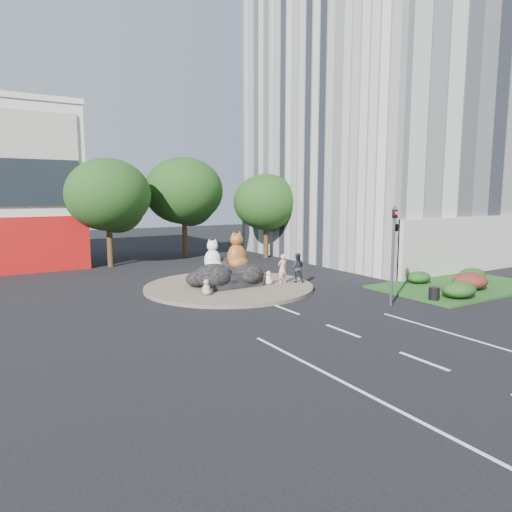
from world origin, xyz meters
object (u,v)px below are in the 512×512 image
Objects in this scene: kitten_calico at (206,287)px; pedestrian_dark at (297,268)px; pedestrian_pink at (282,269)px; cat_white at (212,255)px; litter_bin at (434,294)px; kitten_white at (268,277)px; cat_tabby at (237,250)px.

pedestrian_dark reaches higher than kitten_calico.
pedestrian_dark is at bearing 170.38° from pedestrian_pink.
cat_white is 12.43m from litter_bin.
kitten_calico is 1.03× the size of kitten_white.
cat_tabby reaches higher than kitten_calico.
pedestrian_dark reaches higher than litter_bin.
cat_white is at bearing 114.83° from kitten_white.
cat_tabby is 11.28m from litter_bin.
kitten_calico is 0.48× the size of pedestrian_dark.
pedestrian_dark is 8.07m from litter_bin.
kitten_white is at bearing -43.38° from cat_tabby.
litter_bin is (6.95, -8.70, -1.80)m from cat_tabby.
kitten_white is at bearing -16.00° from cat_white.
kitten_white reaches higher than litter_bin.
kitten_white is at bearing 23.42° from pedestrian_dark.
cat_tabby reaches higher than kitten_white.
pedestrian_dark is at bearing 116.06° from litter_bin.
pedestrian_pink is at bearing 121.97° from litter_bin.
kitten_white is 1.01m from pedestrian_pink.
pedestrian_dark is at bearing 5.75° from kitten_calico.
cat_tabby is at bearing -34.88° from pedestrian_pink.
cat_white reaches higher than kitten_calico.
pedestrian_pink is 1.03m from pedestrian_dark.
pedestrian_dark reaches higher than kitten_white.
kitten_calico is at bearing 149.71° from kitten_white.
pedestrian_pink is at bearing 28.17° from pedestrian_dark.
kitten_calico reaches higher than kitten_white.
kitten_white is (1.53, -1.15, -1.62)m from cat_tabby.
litter_bin is (3.53, -7.22, -0.66)m from pedestrian_dark.
litter_bin is (8.40, -9.02, -1.59)m from cat_white.
cat_tabby is 1.27× the size of pedestrian_dark.
cat_tabby is 2.63× the size of kitten_calico.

